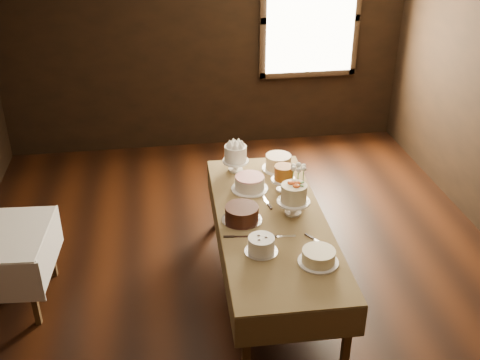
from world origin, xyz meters
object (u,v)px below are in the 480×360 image
at_px(cake_server_c, 265,200).
at_px(cake_server_d, 300,203).
at_px(cake_speckled, 278,163).
at_px(display_table, 272,224).
at_px(flower_vase, 297,194).
at_px(cake_flowers, 294,201).
at_px(cake_lattice, 250,184).
at_px(cake_server_e, 245,237).
at_px(cake_chocolate, 242,214).
at_px(cake_meringue, 236,159).
at_px(cake_swirl, 261,245).
at_px(cake_cream, 318,257).
at_px(cake_server_b, 321,243).
at_px(cake_server_a, 286,236).
at_px(cake_caramel, 283,179).

bearing_deg(cake_server_c, cake_server_d, -117.38).
bearing_deg(cake_speckled, cake_server_d, -85.34).
xyz_separation_m(display_table, cake_speckled, (0.24, 0.86, 0.12)).
bearing_deg(cake_server_c, flower_vase, -109.12).
height_order(cake_flowers, flower_vase, cake_flowers).
height_order(cake_lattice, cake_server_e, cake_lattice).
bearing_deg(cake_chocolate, cake_lattice, 73.39).
bearing_deg(cake_meringue, display_table, -79.39).
distance_m(cake_swirl, cake_cream, 0.43).
xyz_separation_m(cake_chocolate, cake_server_b, (0.55, -0.42, -0.06)).
relative_size(cake_speckled, flower_vase, 2.12).
bearing_deg(cake_server_d, display_table, 160.57).
relative_size(cake_flowers, cake_server_a, 1.24).
distance_m(cake_caramel, cake_chocolate, 0.62).
relative_size(cake_cream, cake_server_d, 1.38).
distance_m(cake_server_a, cake_server_d, 0.52).
xyz_separation_m(cake_cream, cake_server_a, (-0.15, 0.36, -0.05)).
relative_size(cake_meringue, cake_chocolate, 0.78).
distance_m(cake_server_b, flower_vase, 0.66).
relative_size(cake_swirl, cake_server_d, 1.14).
bearing_deg(cake_server_b, cake_cream, -55.17).
distance_m(cake_chocolate, cake_server_c, 0.39).
distance_m(cake_speckled, cake_caramel, 0.41).
xyz_separation_m(cake_meringue, cake_speckled, (0.41, -0.03, -0.05)).
relative_size(cake_lattice, cake_flowers, 1.18).
distance_m(cake_speckled, cake_flowers, 0.81).
relative_size(cake_caramel, cake_server_c, 1.06).
bearing_deg(cake_cream, cake_meringue, 104.09).
distance_m(cake_lattice, cake_swirl, 0.96).
distance_m(cake_chocolate, flower_vase, 0.57).
bearing_deg(cake_swirl, cake_speckled, 72.57).
relative_size(display_table, cake_lattice, 6.45).
bearing_deg(flower_vase, cake_server_a, -111.94).
xyz_separation_m(cake_lattice, cake_caramel, (0.29, -0.06, 0.05)).
height_order(display_table, cake_server_c, cake_server_c).
height_order(cake_speckled, cake_server_a, cake_speckled).
xyz_separation_m(cake_meringue, cake_server_d, (0.46, -0.69, -0.12)).
bearing_deg(cake_swirl, cake_cream, -26.11).
relative_size(cake_speckled, cake_server_b, 1.28).
bearing_deg(cake_swirl, flower_vase, 57.39).
bearing_deg(display_table, cake_meringue, 100.61).
bearing_deg(flower_vase, cake_speckled, 93.18).
bearing_deg(cake_chocolate, cake_server_d, 19.22).
relative_size(cake_caramel, cake_server_b, 1.06).
bearing_deg(cake_server_b, cake_swirl, -119.09).
xyz_separation_m(cake_caramel, cake_flowers, (-0.00, -0.39, 0.01)).
bearing_deg(cake_chocolate, cake_server_c, 49.21).
relative_size(cake_meringue, cake_swirl, 0.98).
distance_m(cake_server_a, cake_server_e, 0.33).
bearing_deg(cake_server_d, cake_chocolate, 144.86).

